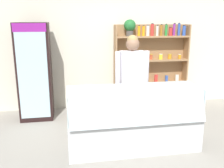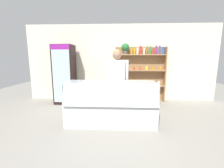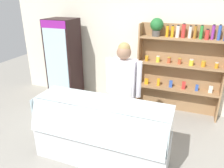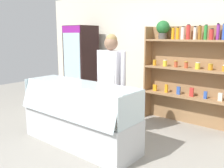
{
  "view_description": "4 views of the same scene",
  "coord_description": "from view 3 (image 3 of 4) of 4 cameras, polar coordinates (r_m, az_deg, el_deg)",
  "views": [
    {
      "loc": [
        -1.2,
        -3.62,
        2.0
      ],
      "look_at": [
        -0.52,
        0.3,
        0.98
      ],
      "focal_mm": 40.0,
      "sensor_mm": 36.0,
      "label": 1
    },
    {
      "loc": [
        -0.05,
        -3.4,
        1.54
      ],
      "look_at": [
        -0.24,
        0.44,
        0.87
      ],
      "focal_mm": 24.0,
      "sensor_mm": 36.0,
      "label": 2
    },
    {
      "loc": [
        0.91,
        -2.64,
        2.45
      ],
      "look_at": [
        -0.26,
        0.43,
        1.1
      ],
      "focal_mm": 35.0,
      "sensor_mm": 36.0,
      "label": 3
    },
    {
      "loc": [
        2.57,
        -2.67,
        1.74
      ],
      "look_at": [
        -0.08,
        0.55,
        0.92
      ],
      "focal_mm": 40.0,
      "sensor_mm": 36.0,
      "label": 4
    }
  ],
  "objects": [
    {
      "name": "ground_plane",
      "position": [
        3.71,
        1.49,
        -18.92
      ],
      "size": [
        12.0,
        12.0,
        0.0
      ],
      "primitive_type": "plane",
      "color": "gray"
    },
    {
      "name": "back_wall",
      "position": [
        4.94,
        9.93,
        9.2
      ],
      "size": [
        6.8,
        0.1,
        2.7
      ],
      "primitive_type": "cube",
      "color": "silver",
      "rests_on": "ground"
    },
    {
      "name": "drinks_fridge",
      "position": [
        5.27,
        -12.38,
        5.67
      ],
      "size": [
        0.65,
        0.61,
        1.96
      ],
      "color": "black",
      "rests_on": "ground"
    },
    {
      "name": "shelving_unit",
      "position": [
        4.73,
        16.78,
        5.49
      ],
      "size": [
        1.72,
        0.29,
        2.02
      ],
      "color": "#9E754C",
      "rests_on": "ground"
    },
    {
      "name": "deli_display_case",
      "position": [
        3.53,
        -2.74,
        -14.9
      ],
      "size": [
        2.05,
        0.71,
        1.01
      ],
      "color": "silver",
      "rests_on": "ground"
    },
    {
      "name": "shop_clerk",
      "position": [
        3.64,
        2.93,
        -0.24
      ],
      "size": [
        0.61,
        0.25,
        1.76
      ],
      "color": "#4C4233",
      "rests_on": "ground"
    }
  ]
}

